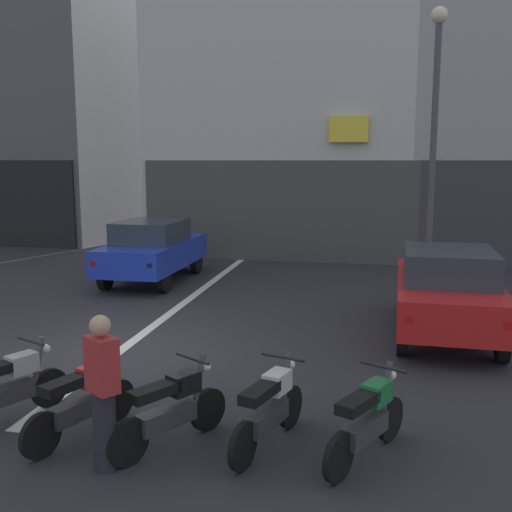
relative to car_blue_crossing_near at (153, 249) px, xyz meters
name	(u,v)px	position (x,y,z in m)	size (l,w,h in m)	color
ground_plane	(118,353)	(1.56, -5.77, -0.89)	(120.00, 120.00, 0.00)	#2B2B30
lane_centre_line	(212,282)	(1.56, 0.23, -0.88)	(0.20, 18.00, 0.01)	silver
building_mid_block	(306,108)	(3.04, 8.64, 4.31)	(9.78, 9.71, 10.40)	silver
car_blue_crossing_near	(153,249)	(0.00, 0.00, 0.00)	(1.80, 4.12, 1.64)	black
car_red_parked_kerbside	(447,290)	(7.08, -3.72, 0.00)	(1.91, 4.16, 1.64)	black
street_lamp	(434,127)	(6.95, -1.12, 3.04)	(0.36, 0.36, 6.40)	#47474C
motorcycle_silver_row_leftmost	(9,386)	(1.37, -8.52, -0.43)	(0.79, 1.54, 0.98)	black
motorcycle_red_row_left_mid	(82,400)	(2.46, -8.73, -0.43)	(0.72, 1.58, 0.98)	black
motorcycle_black_row_centre	(171,408)	(3.55, -8.74, -0.43)	(0.93, 1.46, 0.98)	black
motorcycle_white_row_right_mid	(269,408)	(4.63, -8.53, -0.43)	(0.66, 1.61, 0.98)	black
motorcycle_green_row_rightmost	(368,419)	(5.72, -8.61, -0.43)	(0.84, 1.51, 0.98)	black
person_by_motorcycles	(103,392)	(3.04, -9.36, -0.03)	(0.42, 0.39, 1.67)	#23232D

